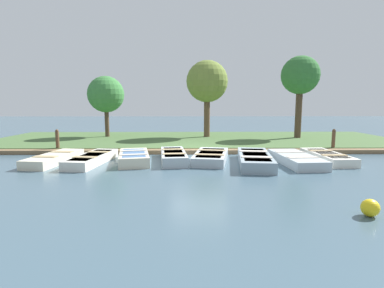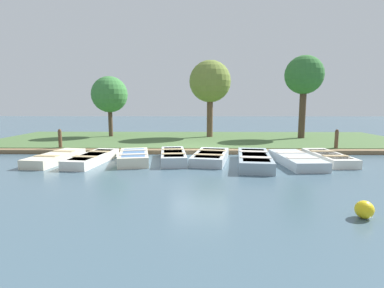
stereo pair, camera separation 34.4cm
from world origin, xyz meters
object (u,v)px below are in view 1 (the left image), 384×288
at_px(park_tree_center, 300,77).
at_px(mooring_post_far, 333,140).
at_px(park_tree_left, 207,82).
at_px(rowboat_3, 173,156).
at_px(rowboat_1, 92,159).
at_px(buoy, 370,208).
at_px(rowboat_4, 211,157).
at_px(rowboat_7, 327,157).
at_px(rowboat_6, 296,159).
at_px(rowboat_5, 255,159).
at_px(park_tree_far_left, 106,95).
at_px(rowboat_2, 134,157).
at_px(rowboat_0, 54,158).
at_px(mooring_post_near, 57,141).

bearing_deg(park_tree_center, mooring_post_far, 3.30).
xyz_separation_m(park_tree_left, park_tree_center, (0.60, 5.60, 0.29)).
xyz_separation_m(rowboat_3, park_tree_center, (-6.39, 7.40, 3.72)).
distance_m(rowboat_1, park_tree_left, 9.54).
bearing_deg(buoy, rowboat_1, -126.83).
xyz_separation_m(rowboat_4, rowboat_7, (0.04, 4.75, -0.01)).
height_order(rowboat_1, rowboat_6, rowboat_6).
distance_m(rowboat_1, rowboat_6, 7.99).
relative_size(rowboat_1, rowboat_5, 0.90).
height_order(rowboat_5, park_tree_center, park_tree_center).
relative_size(rowboat_4, park_tree_far_left, 0.77).
distance_m(rowboat_4, park_tree_left, 7.80).
height_order(rowboat_7, park_tree_left, park_tree_left).
relative_size(mooring_post_far, park_tree_center, 0.22).
bearing_deg(rowboat_6, rowboat_3, -100.14).
relative_size(rowboat_1, rowboat_2, 1.17).
height_order(rowboat_2, rowboat_7, rowboat_2).
xyz_separation_m(rowboat_7, park_tree_left, (-7.02, -4.48, 3.46)).
bearing_deg(rowboat_0, park_tree_center, 126.31).
relative_size(rowboat_5, park_tree_center, 0.70).
height_order(rowboat_1, mooring_post_far, mooring_post_far).
distance_m(rowboat_0, rowboat_5, 7.88).
xyz_separation_m(rowboat_0, rowboat_6, (0.30, 9.51, 0.00)).
relative_size(buoy, park_tree_center, 0.07).
relative_size(rowboat_2, park_tree_far_left, 0.69).
height_order(rowboat_0, rowboat_4, rowboat_4).
bearing_deg(rowboat_4, buoy, 35.88).
xyz_separation_m(park_tree_far_left, park_tree_center, (0.76, 11.98, 1.06)).
distance_m(mooring_post_far, park_tree_center, 5.33).
relative_size(buoy, park_tree_far_left, 0.09).
bearing_deg(rowboat_4, rowboat_3, -79.36).
bearing_deg(rowboat_4, rowboat_7, 100.05).
xyz_separation_m(rowboat_6, mooring_post_far, (-2.83, 2.83, 0.38)).
height_order(rowboat_5, mooring_post_far, mooring_post_far).
distance_m(mooring_post_far, park_tree_far_left, 13.36).
xyz_separation_m(rowboat_3, rowboat_7, (0.03, 6.28, -0.03)).
xyz_separation_m(rowboat_5, mooring_post_near, (-2.98, -8.81, 0.35)).
bearing_deg(rowboat_1, park_tree_left, 153.12).
xyz_separation_m(rowboat_1, rowboat_7, (-0.34, 9.46, -0.01)).
bearing_deg(rowboat_2, mooring_post_near, -132.03).
xyz_separation_m(rowboat_4, park_tree_far_left, (-7.15, -6.10, 2.68)).
height_order(rowboat_3, rowboat_4, rowboat_3).
relative_size(rowboat_7, buoy, 8.13).
bearing_deg(mooring_post_far, rowboat_5, -56.36).
height_order(rowboat_7, mooring_post_near, mooring_post_near).
distance_m(rowboat_3, buoy, 7.48).
bearing_deg(rowboat_1, park_tree_far_left, -162.32).
distance_m(rowboat_3, rowboat_5, 3.24).
distance_m(mooring_post_far, buoy, 8.93).
distance_m(rowboat_6, park_tree_center, 8.31).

